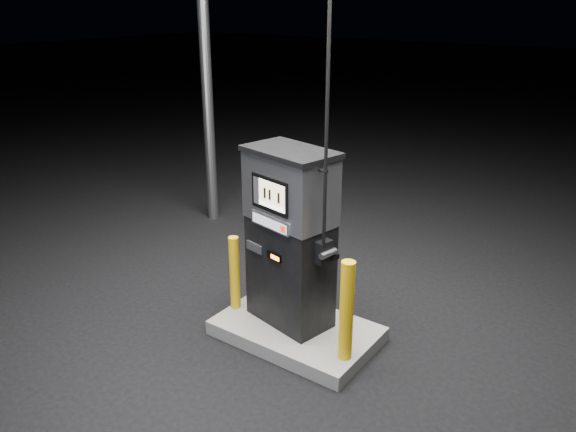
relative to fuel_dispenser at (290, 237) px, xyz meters
The scene contains 5 objects.
ground 1.09m from the fuel_dispenser, 23.78° to the right, with size 80.00×80.00×0.00m, color black.
pump_island 1.01m from the fuel_dispenser, 23.78° to the right, with size 1.60×1.00×0.15m, color slate.
fuel_dispenser is the anchor object (origin of this frame).
bollard_left 0.83m from the fuel_dispenser, 167.50° to the right, with size 0.11×0.11×0.82m, color #E6A90C.
bollard_right 0.94m from the fuel_dispenser, 17.15° to the right, with size 0.13×0.13×0.98m, color #E6A90C.
Camera 1 is at (2.81, -4.06, 3.27)m, focal length 35.00 mm.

